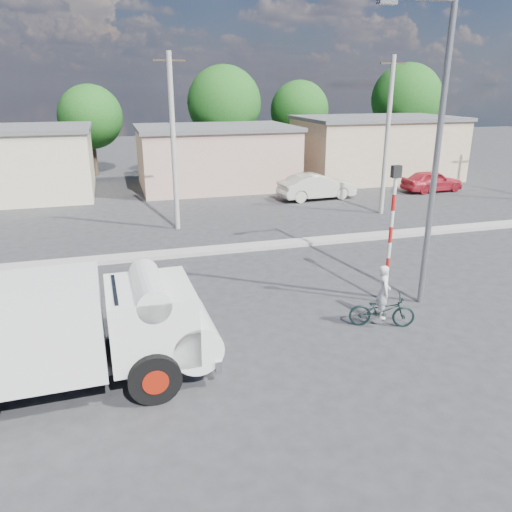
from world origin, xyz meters
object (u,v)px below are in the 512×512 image
object	(u,v)px
traffic_pole	(392,224)
car_red	(432,181)
cyclist	(383,301)
car_cream	(317,186)
bicycle	(382,310)
streetlight	(433,144)
truck	(71,330)

from	to	relation	value
traffic_pole	car_red	bearing A→B (deg)	51.26
cyclist	car_red	size ratio (longest dim) A/B	0.38
car_cream	bicycle	bearing A→B (deg)	158.88
car_cream	streetlight	bearing A→B (deg)	164.47
bicycle	traffic_pole	distance (m)	2.74
car_red	car_cream	bearing A→B (deg)	87.18
bicycle	car_red	size ratio (longest dim) A/B	0.46
bicycle	traffic_pole	bearing A→B (deg)	-13.05
bicycle	cyclist	size ratio (longest dim) A/B	1.20
truck	car_cream	bearing A→B (deg)	50.90
truck	cyclist	size ratio (longest dim) A/B	4.13
truck	cyclist	xyz separation A→B (m)	(8.24, 0.83, -0.67)
car_red	traffic_pole	distance (m)	19.11
cyclist	car_red	bearing A→B (deg)	-17.94
truck	cyclist	world-z (taller)	truck
cyclist	traffic_pole	distance (m)	2.52
bicycle	streetlight	world-z (taller)	streetlight
car_red	streetlight	bearing A→B (deg)	141.06
truck	bicycle	xyz separation A→B (m)	(8.24, 0.83, -0.96)
car_red	traffic_pole	xyz separation A→B (m)	(-11.90, -14.83, 1.91)
cyclist	traffic_pole	world-z (taller)	traffic_pole
cyclist	streetlight	size ratio (longest dim) A/B	0.17
truck	streetlight	distance (m)	10.91
streetlight	car_cream	bearing A→B (deg)	79.21
truck	cyclist	distance (m)	8.30
truck	car_cream	size ratio (longest dim) A/B	1.37
truck	traffic_pole	size ratio (longest dim) A/B	1.47
bicycle	car_cream	xyz separation A→B (m)	(4.78, 16.26, 0.28)
cyclist	traffic_pole	xyz separation A→B (m)	(0.96, 1.46, 1.82)
bicycle	cyclist	bearing A→B (deg)	0.00
truck	streetlight	xyz separation A→B (m)	(10.14, 1.99, 3.52)
bicycle	car_red	xyz separation A→B (m)	(12.86, 16.29, 0.20)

